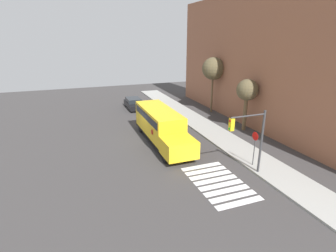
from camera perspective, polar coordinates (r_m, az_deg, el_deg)
The scene contains 10 objects.
ground_plane at distance 25.48m, azimuth -4.10°, elevation -2.57°, with size 60.00×60.00×0.00m, color #3A3838.
sidewalk_strip at distance 27.85m, azimuth 8.83°, elevation -0.71°, with size 44.00×3.00×0.15m.
building_backdrop at distance 30.14m, azimuth 20.68°, elevation 13.20°, with size 32.00×4.00×13.88m.
crosswalk_stripes at distance 18.30m, azimuth 10.89°, elevation -11.96°, with size 5.40×3.20×0.01m.
school_bus at distance 24.03m, azimuth -1.62°, elevation 0.41°, with size 9.85×2.57×2.98m.
parked_car at distance 36.10m, azimuth -7.45°, elevation 4.90°, with size 4.64×1.90×1.39m.
stop_sign at distance 20.24m, azimuth 18.32°, elevation -3.87°, with size 0.63×0.10×2.77m.
traffic_light at distance 18.32m, azimuth 17.61°, elevation -1.76°, with size 0.28×2.77×4.68m.
tree_near_sidewalk at distance 27.70m, azimuth 16.85°, elevation 7.30°, with size 2.16×2.16×5.33m.
tree_far_sidewalk at distance 33.72m, azimuth 9.83°, elevation 12.15°, with size 2.78×2.78×6.96m.
Camera 1 is at (22.82, -6.55, 9.25)m, focal length 28.00 mm.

